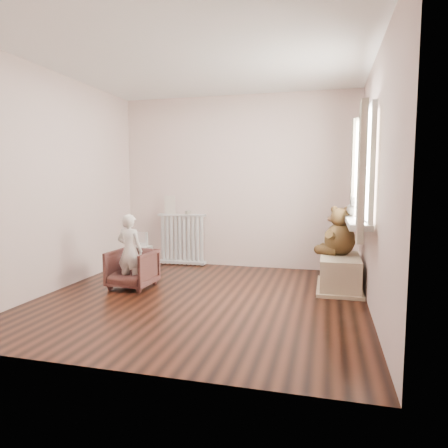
% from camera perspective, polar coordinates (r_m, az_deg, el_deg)
% --- Properties ---
extents(floor, '(3.60, 3.60, 0.01)m').
position_cam_1_polar(floor, '(4.58, -3.28, -10.54)').
color(floor, black).
rests_on(floor, ground).
extents(ceiling, '(3.60, 3.60, 0.01)m').
position_cam_1_polar(ceiling, '(4.57, -3.50, 22.45)').
color(ceiling, white).
rests_on(ceiling, ground).
extents(back_wall, '(3.60, 0.02, 2.60)m').
position_cam_1_polar(back_wall, '(6.13, 1.82, 6.01)').
color(back_wall, silver).
rests_on(back_wall, ground).
extents(front_wall, '(3.60, 0.02, 2.60)m').
position_cam_1_polar(front_wall, '(2.73, -15.13, 5.62)').
color(front_wall, silver).
rests_on(front_wall, ground).
extents(left_wall, '(0.02, 3.60, 2.60)m').
position_cam_1_polar(left_wall, '(5.23, -22.59, 5.52)').
color(left_wall, silver).
rests_on(left_wall, ground).
extents(right_wall, '(0.02, 3.60, 2.60)m').
position_cam_1_polar(right_wall, '(4.20, 20.79, 5.55)').
color(right_wall, silver).
rests_on(right_wall, ground).
extents(window, '(0.03, 0.90, 1.10)m').
position_cam_1_polar(window, '(4.50, 19.94, 7.50)').
color(window, white).
rests_on(window, right_wall).
extents(window_sill, '(0.22, 1.10, 0.06)m').
position_cam_1_polar(window_sill, '(4.51, 18.53, 0.17)').
color(window_sill, silver).
rests_on(window_sill, right_wall).
extents(curtain_left, '(0.06, 0.26, 1.30)m').
position_cam_1_polar(curtain_left, '(3.92, 19.07, 6.91)').
color(curtain_left, '#B7AC90').
rests_on(curtain_left, right_wall).
extents(curtain_right, '(0.06, 0.26, 1.30)m').
position_cam_1_polar(curtain_right, '(5.06, 18.06, 6.70)').
color(curtain_right, '#B7AC90').
rests_on(curtain_right, right_wall).
extents(radiator, '(0.76, 0.14, 0.80)m').
position_cam_1_polar(radiator, '(6.33, -6.01, -2.29)').
color(radiator, silver).
rests_on(radiator, floor).
extents(paper_doll, '(0.17, 0.02, 0.29)m').
position_cam_1_polar(paper_doll, '(6.34, -7.74, 2.75)').
color(paper_doll, beige).
rests_on(paper_doll, radiator).
extents(tin_a, '(0.09, 0.09, 0.06)m').
position_cam_1_polar(tin_a, '(6.24, -5.16, 1.65)').
color(tin_a, '#A59E8C').
rests_on(tin_a, radiator).
extents(toy_vanity, '(0.31, 0.22, 0.49)m').
position_cam_1_polar(toy_vanity, '(6.59, -11.78, -3.06)').
color(toy_vanity, silver).
rests_on(toy_vanity, floor).
extents(armchair, '(0.54, 0.55, 0.47)m').
position_cam_1_polar(armchair, '(5.08, -12.98, -6.26)').
color(armchair, '#4E2924').
rests_on(armchair, floor).
extents(child, '(0.34, 0.23, 0.90)m').
position_cam_1_polar(child, '(4.99, -13.31, -3.77)').
color(child, white).
rests_on(child, armchair).
extents(toy_bench, '(0.46, 0.87, 0.41)m').
position_cam_1_polar(toy_bench, '(5.11, 16.20, -6.71)').
color(toy_bench, '#C8B592').
rests_on(toy_bench, floor).
extents(teddy_bear, '(0.57, 0.50, 0.59)m').
position_cam_1_polar(teddy_bear, '(5.12, 16.24, -1.33)').
color(teddy_bear, '#392612').
rests_on(teddy_bear, toy_bench).
extents(plush_cat, '(0.18, 0.29, 0.24)m').
position_cam_1_polar(plush_cat, '(4.89, 18.15, 2.15)').
color(plush_cat, gray).
rests_on(plush_cat, window_sill).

